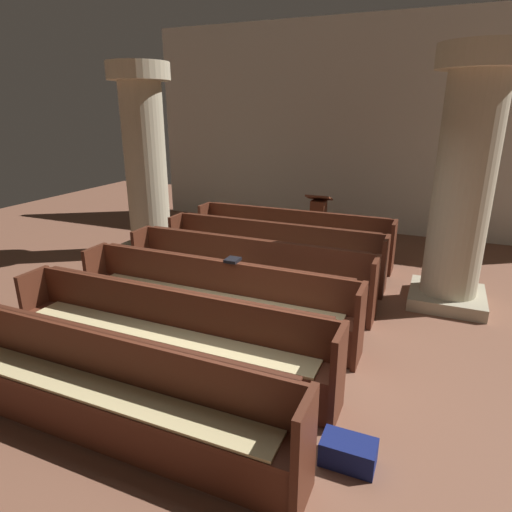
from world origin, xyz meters
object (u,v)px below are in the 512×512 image
at_px(pillar_aisle_side, 465,179).
at_px(lectern, 318,225).
at_px(pew_row_0, 291,234).
at_px(pew_row_5, 97,387).
at_px(pew_row_1, 272,249).
at_px(pew_row_3, 213,296).
at_px(pew_row_4, 166,332).
at_px(pew_row_2, 246,269).
at_px(kneeler_box_navy, 348,452).
at_px(pillar_far_side, 145,159).
at_px(hymn_book, 233,260).

distance_m(pillar_aisle_side, lectern, 3.37).
height_order(pew_row_0, pew_row_5, same).
relative_size(pew_row_0, pew_row_1, 1.00).
xyz_separation_m(pew_row_3, pillar_aisle_side, (2.70, 2.06, 1.31)).
relative_size(pew_row_1, pew_row_3, 1.00).
height_order(pew_row_1, pew_row_4, same).
distance_m(pew_row_2, pillar_aisle_side, 3.18).
relative_size(pew_row_3, pew_row_5, 1.00).
xyz_separation_m(pillar_aisle_side, lectern, (-2.46, 1.89, -1.34)).
bearing_deg(kneeler_box_navy, pew_row_5, -165.97).
height_order(pew_row_1, pillar_aisle_side, pillar_aisle_side).
relative_size(pew_row_2, pew_row_4, 1.00).
height_order(pew_row_5, pillar_far_side, pillar_far_side).
bearing_deg(pew_row_4, pew_row_5, -90.00).
bearing_deg(kneeler_box_navy, pew_row_0, 113.98).
relative_size(pew_row_4, pillar_aisle_side, 1.07).
relative_size(pew_row_3, lectern, 3.39).
distance_m(pew_row_0, hymn_book, 2.87).
bearing_deg(pew_row_1, pillar_far_side, 172.33).
bearing_deg(pillar_aisle_side, lectern, 142.45).
bearing_deg(hymn_book, lectern, 89.07).
bearing_deg(pew_row_2, hymn_book, -77.27).
height_order(pew_row_5, lectern, lectern).
distance_m(pew_row_4, kneeler_box_navy, 2.12).
bearing_deg(pew_row_1, pew_row_4, -90.00).
bearing_deg(pillar_aisle_side, kneeler_box_navy, -100.80).
xyz_separation_m(pew_row_1, pew_row_2, (0.00, -1.01, 0.00)).
distance_m(pew_row_1, lectern, 1.94).
bearing_deg(pew_row_5, pillar_far_side, 121.11).
distance_m(pillar_far_side, hymn_book, 3.68).
xyz_separation_m(pew_row_0, lectern, (0.25, 0.92, -0.03)).
relative_size(pew_row_0, hymn_book, 19.18).
distance_m(pew_row_0, kneeler_box_navy, 4.98).
bearing_deg(pew_row_0, pew_row_3, -90.00).
bearing_deg(pew_row_4, pew_row_1, 90.00).
height_order(pew_row_0, kneeler_box_navy, pew_row_0).
bearing_deg(pew_row_5, pew_row_2, 90.00).
xyz_separation_m(pew_row_0, pillar_far_side, (-2.65, -0.65, 1.31)).
bearing_deg(pillar_far_side, hymn_book, -37.59).
height_order(pew_row_4, hymn_book, hymn_book).
bearing_deg(lectern, pew_row_3, -93.56).
xyz_separation_m(pew_row_1, pew_row_5, (0.00, -4.04, 0.00)).
height_order(pew_row_0, pew_row_3, same).
distance_m(pew_row_5, lectern, 5.97).
relative_size(pew_row_4, hymn_book, 19.18).
distance_m(pew_row_5, pillar_far_side, 5.30).
bearing_deg(kneeler_box_navy, lectern, 108.00).
xyz_separation_m(pew_row_0, pew_row_5, (0.00, -5.05, 0.00)).
distance_m(pew_row_0, pillar_aisle_side, 3.15).
bearing_deg(pillar_far_side, pew_row_5, -58.89).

